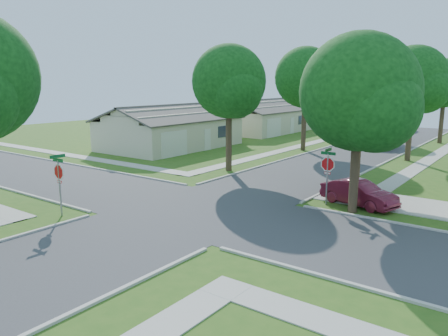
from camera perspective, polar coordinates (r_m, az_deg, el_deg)
ground at (r=22.05m, az=-3.18°, el=-5.48°), size 100.00×100.00×0.00m
road_ns at (r=22.05m, az=-3.18°, el=-5.47°), size 7.00×100.00×0.02m
sidewalk_ne at (r=43.35m, az=26.19°, el=1.65°), size 1.20×40.00×0.04m
sidewalk_nw at (r=47.00m, az=11.44°, el=3.23°), size 1.20×40.00×0.04m
driveway at (r=24.82m, az=22.20°, el=-4.35°), size 8.80×3.60×0.05m
stop_sign_sw at (r=21.98m, az=-20.76°, el=-0.79°), size 1.05×0.80×2.98m
stop_sign_ne at (r=23.13m, az=13.38°, el=0.19°), size 1.05×0.80×2.98m
tree_e_near at (r=26.74m, az=17.53°, el=9.22°), size 4.97×4.80×8.28m
tree_e_mid at (r=38.27m, az=23.60°, el=10.15°), size 5.59×5.40×9.21m
tree_e_far at (r=51.02m, az=26.95°, el=9.58°), size 5.17×5.00×8.72m
tree_w_near at (r=31.11m, az=0.73°, el=10.79°), size 5.38×5.20×8.97m
tree_w_mid at (r=41.45m, az=10.66°, el=11.20°), size 5.80×5.60×9.56m
tree_w_far at (r=53.44m, az=16.81°, el=9.81°), size 4.76×4.60×8.04m
tree_ne_corner at (r=21.68m, az=17.36°, el=8.77°), size 5.80×5.60×8.66m
house_nw_near at (r=43.24m, az=-6.91°, el=4.69°), size 8.42×13.60×4.23m
house_nw_far at (r=56.76m, az=4.99°, el=6.25°), size 8.42×13.60×4.23m
car_driveway at (r=23.65m, az=17.20°, el=-3.17°), size 4.24×2.42×1.32m
car_curb_east at (r=44.79m, az=20.21°, el=3.27°), size 1.81×4.20×1.41m
car_curb_west at (r=61.58m, az=22.53°, el=4.96°), size 2.19×4.27×1.19m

